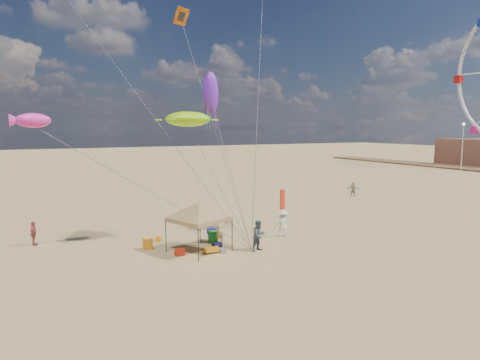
{
  "coord_description": "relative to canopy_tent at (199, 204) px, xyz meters",
  "views": [
    {
      "loc": [
        -12.44,
        -21.22,
        7.39
      ],
      "look_at": [
        0.0,
        3.0,
        4.0
      ],
      "focal_mm": 31.54,
      "sensor_mm": 36.0,
      "label": 1
    }
  ],
  "objects": [
    {
      "name": "person_far_c",
      "position": [
        22.52,
        11.56,
        -2.12
      ],
      "size": [
        1.42,
        1.3,
        1.58
      ],
      "primitive_type": "imported",
      "rotation": [
        0.0,
        0.0,
        5.58
      ],
      "color": "tan",
      "rests_on": "ground"
    },
    {
      "name": "chair_green",
      "position": [
        1.57,
        1.54,
        -2.56
      ],
      "size": [
        0.5,
        0.5,
        0.7
      ],
      "primitive_type": "cube",
      "color": "#1A8F2C",
      "rests_on": "ground"
    },
    {
      "name": "person_far_a",
      "position": [
        -8.83,
        5.91,
        -2.13
      ],
      "size": [
        0.66,
        0.98,
        1.55
      ],
      "primitive_type": "imported",
      "rotation": [
        0.0,
        0.0,
        1.23
      ],
      "color": "#B45045",
      "rests_on": "ground"
    },
    {
      "name": "squid_kite",
      "position": [
        1.97,
        2.68,
        6.72
      ],
      "size": [
        1.35,
        1.35,
        2.77
      ],
      "primitive_type": "ellipsoid",
      "rotation": [
        0.0,
        0.0,
        0.32
      ],
      "color": "purple",
      "rests_on": "ground"
    },
    {
      "name": "turtle_kite",
      "position": [
        0.42,
        2.74,
        5.03
      ],
      "size": [
        2.96,
        2.37,
        0.98
      ],
      "primitive_type": "ellipsoid",
      "rotation": [
        0.0,
        0.0,
        -0.0
      ],
      "color": "#93E00E",
      "rests_on": "ground"
    },
    {
      "name": "person_near_b",
      "position": [
        3.22,
        -1.57,
        -1.96
      ],
      "size": [
        1.07,
        0.93,
        1.89
      ],
      "primitive_type": "imported",
      "rotation": [
        0.0,
        0.0,
        0.26
      ],
      "color": "#3D4954",
      "rests_on": "ground"
    },
    {
      "name": "crate_grey",
      "position": [
        1.06,
        -1.04,
        -2.77
      ],
      "size": [
        0.34,
        0.3,
        0.28
      ],
      "primitive_type": "cube",
      "color": "slate",
      "rests_on": "ground"
    },
    {
      "name": "person_near_a",
      "position": [
        1.81,
        1.06,
        -2.08
      ],
      "size": [
        0.7,
        0.58,
        1.65
      ],
      "primitive_type": "imported",
      "rotation": [
        0.0,
        0.0,
        3.49
      ],
      "color": "tan",
      "rests_on": "ground"
    },
    {
      "name": "cooler_red",
      "position": [
        -1.33,
        -0.27,
        -2.72
      ],
      "size": [
        0.54,
        0.38,
        0.38
      ],
      "primitive_type": "cube",
      "color": "red",
      "rests_on": "ground"
    },
    {
      "name": "canopy_tent",
      "position": [
        0.0,
        0.0,
        0.0
      ],
      "size": [
        5.26,
        5.26,
        3.49
      ],
      "color": "black",
      "rests_on": "ground"
    },
    {
      "name": "bag_navy",
      "position": [
        1.19,
        0.07,
        -2.73
      ],
      "size": [
        0.69,
        0.54,
        0.36
      ],
      "primitive_type": "cylinder",
      "rotation": [
        0.0,
        1.57,
        0.35
      ],
      "color": "#0E0D3D",
      "rests_on": "ground"
    },
    {
      "name": "chair_yellow",
      "position": [
        -2.65,
        1.82,
        -2.56
      ],
      "size": [
        0.5,
        0.5,
        0.7
      ],
      "primitive_type": "cube",
      "color": "orange",
      "rests_on": "ground"
    },
    {
      "name": "fish_kite",
      "position": [
        -8.51,
        3.46,
        4.88
      ],
      "size": [
        2.06,
        1.45,
        0.83
      ],
      "primitive_type": "ellipsoid",
      "rotation": [
        0.0,
        0.0,
        -0.31
      ],
      "color": "#FF2EA9",
      "rests_on": "ground"
    },
    {
      "name": "stunt_kite_red",
      "position": [
        2.43,
        9.38,
        13.09
      ],
      "size": [
        1.46,
        1.16,
        1.22
      ],
      "primitive_type": "cube",
      "rotation": [
        0.44,
        0.0,
        0.49
      ],
      "color": "#BD4B06",
      "rests_on": "ground"
    },
    {
      "name": "bag_orange",
      "position": [
        -1.53,
        3.33,
        -2.73
      ],
      "size": [
        0.54,
        0.69,
        0.36
      ],
      "primitive_type": "cylinder",
      "rotation": [
        0.0,
        1.57,
        1.22
      ],
      "color": "orange",
      "rests_on": "ground"
    },
    {
      "name": "lamp_north",
      "position": [
        58.36,
        24.18,
        2.61
      ],
      "size": [
        0.5,
        0.5,
        8.25
      ],
      "color": "silver",
      "rests_on": "ground"
    },
    {
      "name": "ground",
      "position": [
        3.36,
        -1.82,
        -2.91
      ],
      "size": [
        280.0,
        280.0,
        0.0
      ],
      "primitive_type": "plane",
      "color": "tan",
      "rests_on": "ground"
    },
    {
      "name": "feather_flag",
      "position": [
        7.1,
        1.92,
        -0.85
      ],
      "size": [
        0.47,
        0.11,
        3.07
      ],
      "color": "black",
      "rests_on": "ground"
    },
    {
      "name": "beach_cart",
      "position": [
        0.52,
        -0.63,
        -2.71
      ],
      "size": [
        0.9,
        0.5,
        0.24
      ],
      "primitive_type": "cube",
      "color": "#FFAC1C",
      "rests_on": "ground"
    },
    {
      "name": "cooler_blue",
      "position": [
        2.31,
        3.51,
        -2.72
      ],
      "size": [
        0.54,
        0.38,
        0.38
      ],
      "primitive_type": "cube",
      "color": "#1B1292",
      "rests_on": "ground"
    },
    {
      "name": "person_near_c",
      "position": [
        6.32,
        0.58,
        -1.98
      ],
      "size": [
        1.35,
        1.0,
        1.86
      ],
      "primitive_type": "imported",
      "rotation": [
        0.0,
        0.0,
        2.86
      ],
      "color": "white",
      "rests_on": "ground"
    }
  ]
}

